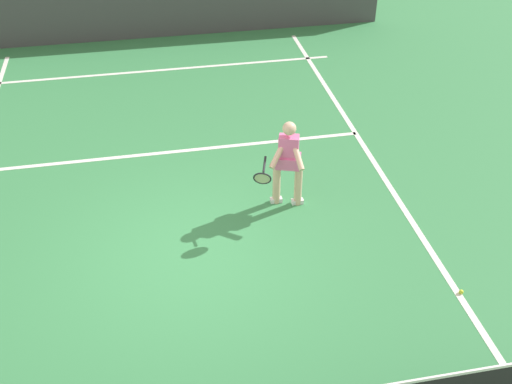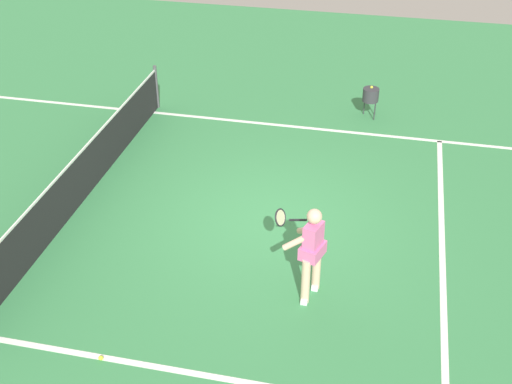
# 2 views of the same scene
# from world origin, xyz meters

# --- Properties ---
(ground_plane) EXTENTS (23.87, 23.87, 0.00)m
(ground_plane) POSITION_xyz_m (0.00, 0.00, 0.00)
(ground_plane) COLOR #38844C
(court_back_wall) EXTENTS (12.30, 0.24, 1.65)m
(court_back_wall) POSITION_xyz_m (0.00, -8.88, 0.82)
(court_back_wall) COLOR #47474C
(court_back_wall) RESTS_ON ground
(baseline_marking) EXTENTS (8.30, 0.10, 0.01)m
(baseline_marking) POSITION_xyz_m (0.00, -6.68, 0.00)
(baseline_marking) COLOR white
(baseline_marking) RESTS_ON ground
(service_line_marking) EXTENTS (7.30, 0.10, 0.01)m
(service_line_marking) POSITION_xyz_m (0.00, -2.96, 0.00)
(service_line_marking) COLOR white
(service_line_marking) RESTS_ON ground
(sideline_left_marking) EXTENTS (0.10, 16.36, 0.01)m
(sideline_left_marking) POSITION_xyz_m (-3.65, 0.00, 0.00)
(sideline_left_marking) COLOR white
(sideline_left_marking) RESTS_ON ground
(tennis_player) EXTENTS (0.97, 0.88, 1.55)m
(tennis_player) POSITION_xyz_m (-1.75, -0.96, 0.85)
(tennis_player) COLOR beige
(tennis_player) RESTS_ON ground
(tennis_ball_near) EXTENTS (0.07, 0.07, 0.07)m
(tennis_ball_near) POSITION_xyz_m (-3.69, 1.58, 0.03)
(tennis_ball_near) COLOR #D1E533
(tennis_ball_near) RESTS_ON ground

